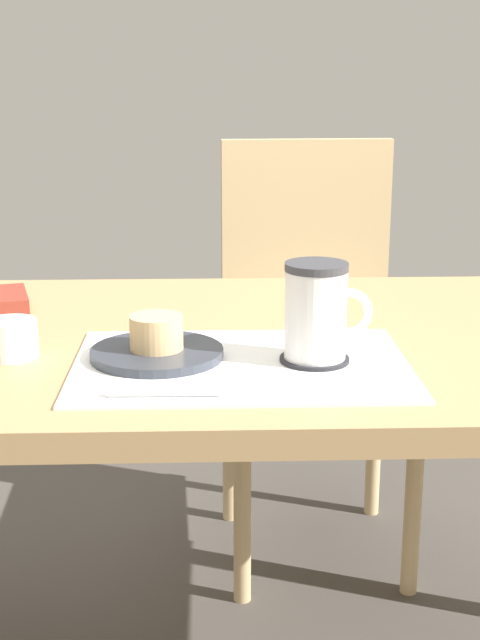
{
  "coord_description": "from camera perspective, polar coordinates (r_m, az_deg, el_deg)",
  "views": [
    {
      "loc": [
        -0.09,
        -1.22,
        1.06
      ],
      "look_at": [
        -0.05,
        -0.1,
        0.75
      ],
      "focal_mm": 50.0,
      "sensor_mm": 36.0,
      "label": 1
    }
  ],
  "objects": [
    {
      "name": "coffee_mug",
      "position": [
        1.13,
        4.97,
        0.6
      ],
      "size": [
        0.11,
        0.08,
        0.12
      ],
      "color": "white",
      "rests_on": "coffee_coaster"
    },
    {
      "name": "dining_table",
      "position": [
        1.3,
        1.89,
        -4.05
      ],
      "size": [
        1.33,
        0.71,
        0.7
      ],
      "color": "tan",
      "rests_on": "ground_plane"
    },
    {
      "name": "sugar_bowl",
      "position": [
        1.21,
        -14.45,
        -1.17
      ],
      "size": [
        0.07,
        0.07,
        0.05
      ],
      "primitive_type": "cylinder",
      "color": "white",
      "rests_on": "dining_table"
    },
    {
      "name": "coffee_coaster",
      "position": [
        1.15,
        4.78,
        -2.51
      ],
      "size": [
        0.09,
        0.09,
        0.0
      ],
      "primitive_type": "cylinder",
      "color": "#232328",
      "rests_on": "placemat"
    },
    {
      "name": "pastry",
      "position": [
        1.15,
        -5.38,
        -0.79
      ],
      "size": [
        0.07,
        0.07,
        0.04
      ],
      "primitive_type": "cylinder",
      "color": "#E5BC7F",
      "rests_on": "pastry_plate"
    },
    {
      "name": "placemat",
      "position": [
        1.14,
        0.07,
        -2.87
      ],
      "size": [
        0.43,
        0.3,
        0.0
      ],
      "primitive_type": "cube",
      "color": "white",
      "rests_on": "dining_table"
    },
    {
      "name": "pastry_plate",
      "position": [
        1.16,
        -5.34,
        -2.12
      ],
      "size": [
        0.17,
        0.17,
        0.01
      ],
      "primitive_type": "cylinder",
      "color": "#333842",
      "rests_on": "placemat"
    },
    {
      "name": "teaspoon",
      "position": [
        1.03,
        -4.97,
        -4.67
      ],
      "size": [
        0.13,
        0.01,
        0.01
      ],
      "primitive_type": "cylinder",
      "rotation": [
        0.0,
        1.57,
        -0.02
      ],
      "color": "silver",
      "rests_on": "placemat"
    },
    {
      "name": "wooden_chair",
      "position": [
        1.99,
        4.61,
        -0.8
      ],
      "size": [
        0.44,
        0.44,
        0.92
      ],
      "rotation": [
        0.0,
        0.0,
        3.19
      ],
      "color": "#D1B27F",
      "rests_on": "ground_plane"
    }
  ]
}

